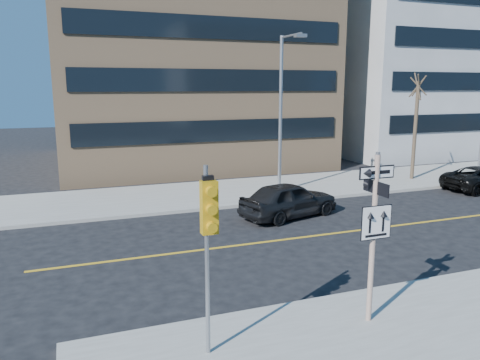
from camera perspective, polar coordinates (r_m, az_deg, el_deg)
name	(u,v)px	position (r m, az deg, el deg)	size (l,w,h in m)	color
ground	(316,285)	(14.05, 9.25, -12.51)	(120.00, 120.00, 0.00)	black
far_sidewalk	(466,173)	(34.13, 25.81, 0.81)	(66.00, 6.00, 0.15)	gray
sign_pole	(374,228)	(11.24, 16.01, -5.70)	(0.92, 0.92, 4.06)	silver
traffic_signal	(209,223)	(9.18, -3.83, -5.24)	(0.32, 0.45, 4.00)	gray
parked_car_a	(289,199)	(20.57, 5.99, -2.38)	(4.62, 1.86, 1.57)	black
streetlight_a	(283,104)	(24.27, 5.23, 9.20)	(0.55, 2.25, 8.00)	gray
street_tree_west	(418,88)	(29.70, 20.90, 10.38)	(1.80, 1.80, 6.35)	#3A2E22
building_brick	(178,41)	(37.24, -7.53, 16.43)	(18.00, 18.00, 18.00)	tan
building_grey_mid	(419,65)	(46.54, 21.03, 12.90)	(20.00, 16.00, 15.00)	#9D9FA2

